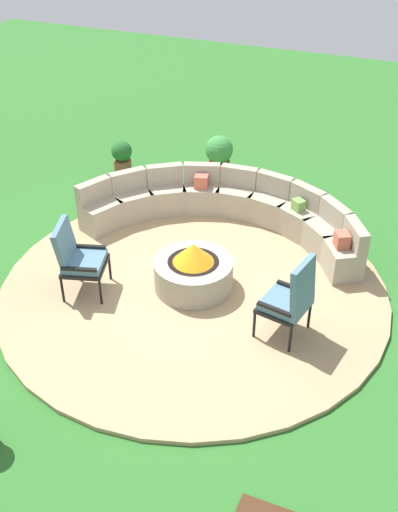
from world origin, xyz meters
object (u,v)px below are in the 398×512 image
(potted_plant_3, at_px, (219,155))
(fire_pit, at_px, (193,271))
(lounge_chair_front_left, at_px, (78,257))
(lounge_chair_front_right, at_px, (291,298))
(potted_plant_1, at_px, (122,155))
(curved_stone_bench, at_px, (229,211))

(potted_plant_3, bearing_deg, fire_pit, -74.71)
(lounge_chair_front_left, relative_size, lounge_chair_front_right, 0.93)
(potted_plant_1, relative_size, potted_plant_3, 0.73)
(lounge_chair_front_right, bearing_deg, curved_stone_bench, 47.59)
(fire_pit, bearing_deg, lounge_chair_front_right, -17.40)
(curved_stone_bench, bearing_deg, potted_plant_3, 115.53)
(fire_pit, relative_size, curved_stone_bench, 0.24)
(fire_pit, height_order, potted_plant_3, potted_plant_3)
(fire_pit, xyz_separation_m, curved_stone_bench, (-0.10, 1.67, 0.04))
(curved_stone_bench, bearing_deg, lounge_chair_front_left, -119.42)
(lounge_chair_front_left, relative_size, potted_plant_3, 1.32)
(lounge_chair_front_left, distance_m, potted_plant_3, 4.10)
(curved_stone_bench, height_order, potted_plant_1, curved_stone_bench)
(fire_pit, distance_m, potted_plant_3, 3.54)
(lounge_chair_front_left, height_order, potted_plant_3, lounge_chair_front_left)
(curved_stone_bench, bearing_deg, lounge_chair_front_right, -53.39)
(lounge_chair_front_right, bearing_deg, potted_plant_3, 42.92)
(potted_plant_1, bearing_deg, curved_stone_bench, -26.31)
(fire_pit, distance_m, lounge_chair_front_right, 1.59)
(lounge_chair_front_left, bearing_deg, potted_plant_3, 156.57)
(lounge_chair_front_left, bearing_deg, lounge_chair_front_right, 76.92)
(lounge_chair_front_left, distance_m, lounge_chair_front_right, 2.90)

